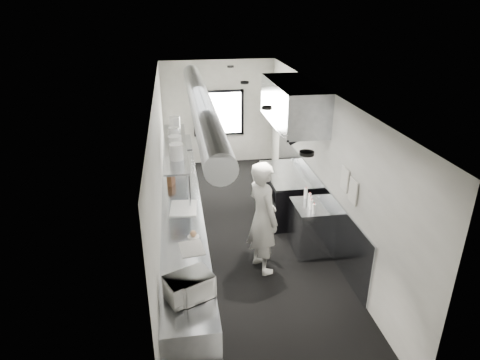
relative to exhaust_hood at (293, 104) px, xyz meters
name	(u,v)px	position (x,y,z in m)	size (l,w,h in m)	color
floor	(242,234)	(-1.10, -0.70, -2.39)	(3.00, 8.00, 0.01)	black
ceiling	(243,92)	(-1.10, -0.70, 0.41)	(3.00, 8.00, 0.01)	silver
wall_back	(219,113)	(-1.10, 3.30, -0.99)	(3.00, 0.02, 2.80)	beige
wall_front	(309,321)	(-1.10, -4.70, -0.99)	(3.00, 0.02, 2.80)	beige
wall_left	(160,173)	(-2.60, -0.70, -0.99)	(0.02, 8.00, 2.80)	beige
wall_right	(321,164)	(0.40, -0.70, -0.99)	(0.02, 8.00, 2.80)	beige
wall_cladding	(312,197)	(0.38, -0.40, -1.84)	(0.03, 5.50, 1.10)	#8F959C
hvac_duct	(201,103)	(-1.80, -0.30, 0.16)	(0.40, 0.40, 6.40)	gray
service_window	(219,113)	(-1.10, 3.26, -0.99)	(1.36, 0.05, 1.25)	white
exhaust_hood	(293,104)	(0.00, 0.00, 0.00)	(0.81, 2.20, 0.88)	#8F959C
prep_counter	(183,232)	(-2.25, -1.20, -1.94)	(0.70, 6.00, 0.90)	#8F959C
pass_shelf	(176,147)	(-2.29, 0.30, -0.86)	(0.45, 3.00, 0.68)	#8F959C
range	(286,194)	(-0.06, 0.00, -1.92)	(0.88, 1.60, 0.94)	black
bottle_station	(311,227)	(0.05, -1.40, -1.94)	(0.65, 0.80, 0.90)	#8F959C
far_work_table	(178,159)	(-2.25, 2.50, -1.94)	(0.70, 1.20, 0.90)	#8F959C
notice_sheet_a	(345,179)	(0.37, -1.90, -0.79)	(0.02, 0.28, 0.38)	silver
notice_sheet_b	(353,191)	(0.37, -2.25, -0.84)	(0.02, 0.28, 0.38)	silver
line_cook	(263,218)	(-0.95, -1.84, -1.41)	(0.71, 0.47, 1.96)	silver
microwave	(189,287)	(-2.22, -3.54, -1.34)	(0.51, 0.39, 0.31)	white
deli_tub_a	(174,286)	(-2.41, -3.36, -1.44)	(0.14, 0.14, 0.10)	#AAB2A4
deli_tub_b	(177,280)	(-2.37, -3.24, -1.44)	(0.15, 0.15, 0.11)	#AAB2A4
newspaper	(192,248)	(-2.14, -2.46, -1.49)	(0.34, 0.42, 0.01)	beige
small_plate	(194,237)	(-2.10, -2.14, -1.48)	(0.18, 0.18, 0.02)	silver
pastry	(193,234)	(-2.10, -2.14, -1.43)	(0.10, 0.10, 0.10)	tan
cutting_board	(183,208)	(-2.22, -1.17, -1.48)	(0.45, 0.60, 0.02)	silver
knife_block	(171,179)	(-2.42, -0.11, -1.38)	(0.09, 0.21, 0.23)	brown
plate_stack_a	(176,152)	(-2.28, -0.50, -0.67)	(0.25, 0.25, 0.30)	silver
plate_stack_b	(175,144)	(-2.29, -0.14, -0.66)	(0.25, 0.25, 0.33)	silver
plate_stack_c	(174,135)	(-2.31, 0.52, -0.67)	(0.21, 0.21, 0.30)	silver
plate_stack_d	(175,125)	(-2.28, 1.15, -0.64)	(0.23, 0.23, 0.35)	silver
squeeze_bottle_a	(314,209)	(-0.03, -1.69, -1.40)	(0.06, 0.06, 0.18)	silver
squeeze_bottle_b	(311,205)	(-0.03, -1.53, -1.40)	(0.06, 0.06, 0.17)	silver
squeeze_bottle_c	(310,201)	(-0.01, -1.42, -1.39)	(0.06, 0.06, 0.19)	silver
squeeze_bottle_d	(310,198)	(0.03, -1.26, -1.41)	(0.06, 0.06, 0.17)	silver
squeeze_bottle_e	(306,193)	(0.01, -1.09, -1.39)	(0.07, 0.07, 0.20)	silver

